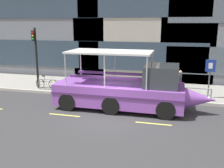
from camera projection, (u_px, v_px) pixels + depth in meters
name	position (u px, v px, depth m)	size (l,w,h in m)	color
ground_plane	(110.00, 115.00, 13.72)	(120.00, 120.00, 0.00)	#333335
sidewalk	(129.00, 89.00, 18.97)	(32.00, 4.80, 0.18)	gray
curb_edge	(122.00, 98.00, 16.62)	(32.00, 0.18, 0.18)	#B2ADA3
lane_centreline	(107.00, 119.00, 13.14)	(25.80, 0.12, 0.01)	#DBD64C
curb_guardrail	(118.00, 87.00, 16.89)	(11.82, 0.09, 0.81)	gray
traffic_light_pole	(36.00, 52.00, 18.20)	(0.24, 0.46, 4.38)	black
parking_sign	(210.00, 72.00, 15.80)	(0.60, 0.12, 2.50)	#4C4F54
leaned_bicycle	(47.00, 84.00, 18.55)	(1.74, 0.46, 0.96)	black
duck_tour_boat	(128.00, 90.00, 14.53)	(9.11, 2.68, 3.33)	purple
pedestrian_near_bow	(180.00, 80.00, 16.99)	(0.23, 0.46, 1.62)	#1E2338
pedestrian_mid_left	(145.00, 76.00, 17.89)	(0.28, 0.47, 1.71)	#1E2338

